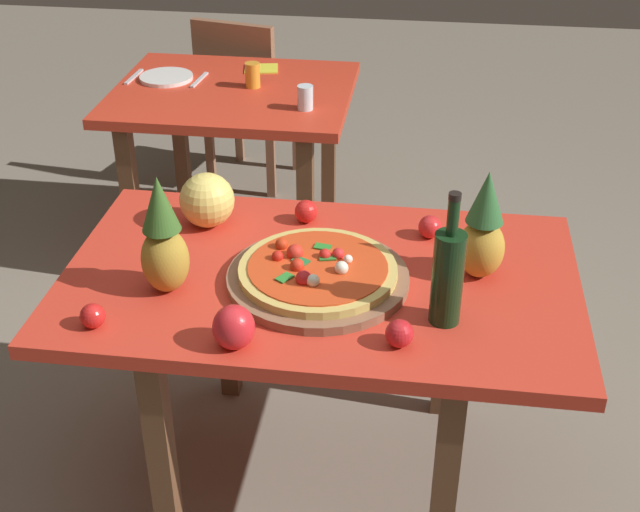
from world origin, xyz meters
name	(u,v)px	position (x,y,z in m)	size (l,w,h in m)	color
ground_plane	(320,475)	(0.00, 0.00, 0.00)	(10.00, 10.00, 0.00)	gray
display_table	(320,302)	(0.00, 0.00, 0.65)	(1.36, 0.82, 0.74)	brown
background_table	(234,115)	(-0.54, 1.33, 0.63)	(0.96, 0.80, 0.74)	brown
dining_chair	(245,93)	(-0.63, 1.96, 0.48)	(0.48, 0.48, 0.85)	brown
pizza_board	(317,278)	(0.00, -0.04, 0.75)	(0.47, 0.47, 0.03)	brown
pizza	(316,269)	(0.00, -0.04, 0.78)	(0.41, 0.41, 0.06)	#D2B45A
wine_bottle	(448,275)	(0.33, -0.16, 0.87)	(0.08, 0.08, 0.35)	black
pineapple_left	(163,241)	(-0.38, -0.12, 0.88)	(0.12, 0.12, 0.32)	#B08B2F
pineapple_right	(483,230)	(0.41, 0.06, 0.87)	(0.12, 0.12, 0.30)	gold
melon	(207,200)	(-0.36, 0.22, 0.82)	(0.16, 0.16, 0.16)	#E9D164
bell_pepper	(234,327)	(-0.16, -0.33, 0.79)	(0.10, 0.10, 0.11)	red
tomato_at_corner	(306,211)	(-0.08, 0.28, 0.77)	(0.07, 0.07, 0.07)	red
tomato_by_bottle	(430,227)	(0.28, 0.24, 0.77)	(0.07, 0.07, 0.07)	red
tomato_beside_pepper	(93,316)	(-0.51, -0.30, 0.77)	(0.06, 0.06, 0.06)	red
tomato_near_board	(399,333)	(0.22, -0.28, 0.77)	(0.07, 0.07, 0.07)	red
drinking_glass_juice	(253,75)	(-0.46, 1.36, 0.79)	(0.06, 0.06, 0.10)	orange
drinking_glass_water	(305,98)	(-0.22, 1.15, 0.78)	(0.06, 0.06, 0.09)	silver
dinner_plate	(166,77)	(-0.84, 1.40, 0.74)	(0.22, 0.22, 0.02)	white
fork_utensil	(134,77)	(-0.98, 1.40, 0.74)	(0.02, 0.18, 0.01)	silver
knife_utensil	(199,80)	(-0.70, 1.40, 0.74)	(0.02, 0.18, 0.01)	silver
napkin_folded	(261,69)	(-0.47, 1.58, 0.74)	(0.14, 0.12, 0.01)	yellow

